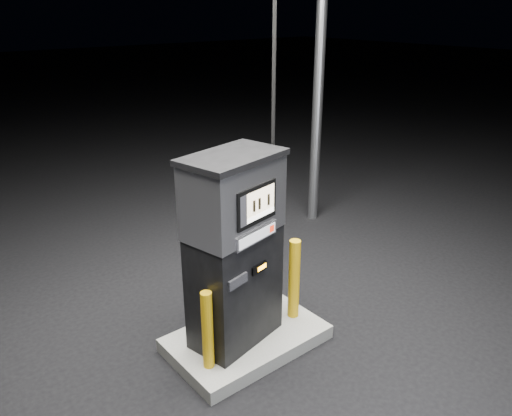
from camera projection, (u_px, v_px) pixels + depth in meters
ground at (247, 344)px, 5.32m from camera, size 80.00×80.00×0.00m
pump_island at (246, 338)px, 5.29m from camera, size 1.60×1.00×0.15m
fuel_dispenser at (235, 249)px, 4.83m from camera, size 1.13×0.77×4.08m
bollard_left at (207, 330)px, 4.63m from camera, size 0.13×0.13×0.81m
bollard_right at (294, 279)px, 5.39m from camera, size 0.12×0.12×0.92m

